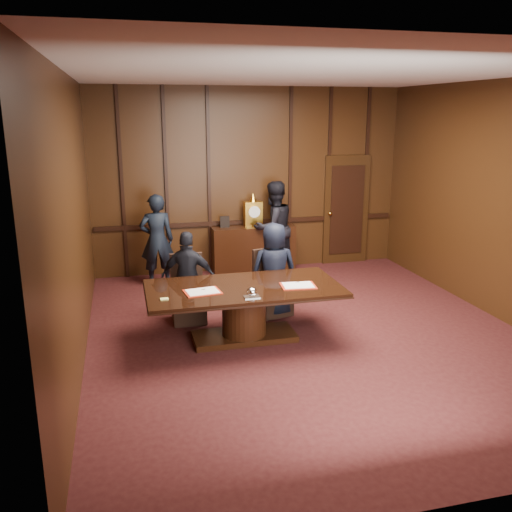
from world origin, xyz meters
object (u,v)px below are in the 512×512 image
at_px(signatory_right, 274,270).
at_px(witness_left, 157,240).
at_px(sideboard, 253,247).
at_px(signatory_left, 188,278).
at_px(witness_right, 274,228).
at_px(conference_table, 244,304).

relative_size(signatory_right, witness_left, 0.87).
height_order(signatory_right, witness_left, witness_left).
height_order(sideboard, signatory_right, sideboard).
relative_size(sideboard, signatory_left, 1.16).
bearing_deg(signatory_right, signatory_left, 2.31).
xyz_separation_m(sideboard, witness_left, (-1.86, -0.41, 0.34)).
bearing_deg(signatory_left, witness_left, -62.14).
distance_m(signatory_right, witness_right, 2.29).
height_order(conference_table, witness_right, witness_right).
height_order(sideboard, witness_right, witness_right).
bearing_deg(conference_table, signatory_left, 129.09).
bearing_deg(conference_table, signatory_right, 50.91).
distance_m(conference_table, signatory_right, 1.05).
distance_m(conference_table, witness_left, 2.94).
relative_size(signatory_left, witness_right, 0.78).
xyz_separation_m(conference_table, signatory_right, (0.65, 0.80, 0.21)).
bearing_deg(conference_table, witness_left, 109.21).
bearing_deg(witness_right, sideboard, -45.10).
bearing_deg(witness_right, signatory_right, 53.08).
relative_size(conference_table, witness_right, 1.47).
xyz_separation_m(signatory_left, signatory_right, (1.30, 0.00, 0.03)).
xyz_separation_m(sideboard, signatory_right, (-0.25, -2.36, 0.23)).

